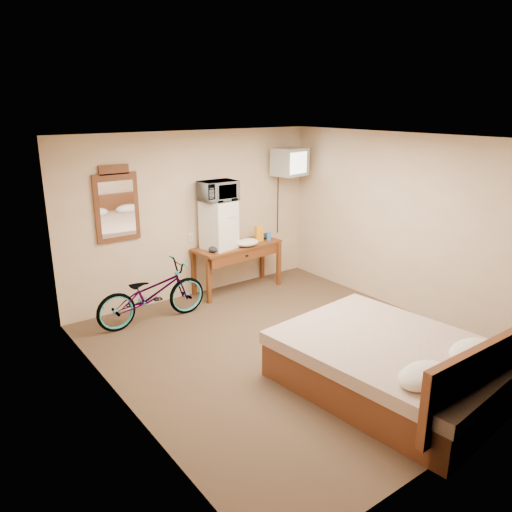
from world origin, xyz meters
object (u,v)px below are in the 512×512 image
(blue_cup, at_px, (269,236))
(wall_mirror, at_px, (117,205))
(bed, at_px, (395,365))
(mini_fridge, at_px, (219,225))
(desk, at_px, (239,252))
(crt_television, at_px, (290,162))
(microwave, at_px, (218,191))
(bicycle, at_px, (152,293))

(blue_cup, relative_size, wall_mirror, 0.13)
(bed, bearing_deg, blue_cup, 74.56)
(mini_fridge, bearing_deg, blue_cup, -5.59)
(desk, relative_size, blue_cup, 10.79)
(wall_mirror, bearing_deg, desk, -8.66)
(bed, bearing_deg, wall_mirror, 111.70)
(desk, relative_size, crt_television, 2.32)
(microwave, bearing_deg, blue_cup, -5.59)
(microwave, relative_size, blue_cup, 3.98)
(desk, distance_m, crt_television, 1.68)
(bed, bearing_deg, microwave, 89.55)
(mini_fridge, bearing_deg, wall_mirror, 171.04)
(bicycle, distance_m, bed, 3.33)
(mini_fridge, bearing_deg, microwave, 56.34)
(bicycle, xyz_separation_m, bed, (1.27, -3.08, -0.12))
(mini_fridge, distance_m, crt_television, 1.60)
(blue_cup, xyz_separation_m, crt_television, (0.47, 0.07, 1.15))
(desk, bearing_deg, microwave, 172.67)
(desk, distance_m, wall_mirror, 2.04)
(mini_fridge, relative_size, wall_mirror, 0.70)
(bed, bearing_deg, mini_fridge, 89.55)
(bed, bearing_deg, bicycle, 112.47)
(crt_television, relative_size, bicycle, 0.41)
(desk, xyz_separation_m, crt_television, (1.03, 0.02, 1.33))
(microwave, relative_size, wall_mirror, 0.52)
(desk, xyz_separation_m, mini_fridge, (-0.33, 0.04, 0.48))
(mini_fridge, xyz_separation_m, crt_television, (1.36, -0.02, 0.85))
(microwave, relative_size, bicycle, 0.35)
(microwave, height_order, bed, microwave)
(crt_television, relative_size, wall_mirror, 0.61)
(microwave, xyz_separation_m, crt_television, (1.36, -0.02, 0.34))
(bicycle, bearing_deg, crt_television, -82.26)
(wall_mirror, bearing_deg, blue_cup, -7.70)
(bicycle, bearing_deg, microwave, -74.66)
(bicycle, bearing_deg, mini_fridge, -74.67)
(desk, height_order, crt_television, crt_television)
(desk, xyz_separation_m, bed, (-0.35, -3.37, -0.35))
(microwave, xyz_separation_m, bed, (-0.03, -3.41, -1.34))
(mini_fridge, height_order, crt_television, crt_television)
(blue_cup, bearing_deg, bicycle, -173.65)
(mini_fridge, xyz_separation_m, bed, (-0.03, -3.41, -0.82))
(wall_mirror, height_order, bed, wall_mirror)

